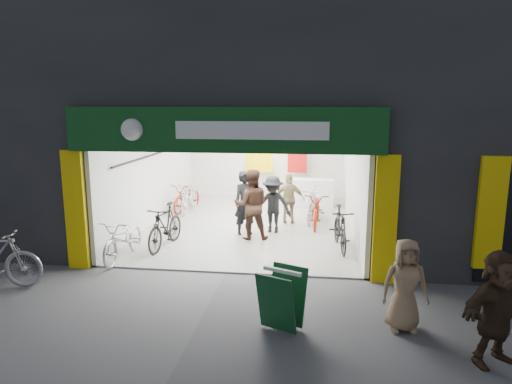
% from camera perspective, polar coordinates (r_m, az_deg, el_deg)
% --- Properties ---
extents(ground, '(60.00, 60.00, 0.00)m').
position_cam_1_polar(ground, '(9.89, -3.89, -10.13)').
color(ground, '#56565B').
rests_on(ground, ground).
extents(building, '(17.00, 10.27, 8.00)m').
position_cam_1_polar(building, '(14.07, 3.71, 14.08)').
color(building, '#232326').
rests_on(building, ground).
extents(bike_left_front, '(0.73, 1.90, 0.99)m').
position_cam_1_polar(bike_left_front, '(11.01, -16.23, -5.62)').
color(bike_left_front, '#B9B9BE').
rests_on(bike_left_front, ground).
extents(bike_left_midfront, '(0.74, 1.91, 1.12)m').
position_cam_1_polar(bike_left_midfront, '(11.55, -11.28, -4.26)').
color(bike_left_midfront, black).
rests_on(bike_left_midfront, ground).
extents(bike_left_midback, '(0.96, 1.90, 0.95)m').
position_cam_1_polar(bike_left_midback, '(15.38, -8.62, -0.67)').
color(bike_left_midback, '#9C1C0E').
rests_on(bike_left_midback, ground).
extents(bike_left_back, '(0.53, 1.78, 1.06)m').
position_cam_1_polar(bike_left_back, '(15.18, -8.32, -0.59)').
color(bike_left_back, silver).
rests_on(bike_left_back, ground).
extents(bike_right_front, '(0.68, 1.84, 1.08)m').
position_cam_1_polar(bike_right_front, '(11.43, 10.48, -4.50)').
color(bike_right_front, black).
rests_on(bike_right_front, ground).
extents(bike_right_mid, '(0.78, 1.99, 1.03)m').
position_cam_1_polar(bike_right_mid, '(13.48, 7.63, -2.13)').
color(bike_right_mid, maroon).
rests_on(bike_right_mid, ground).
extents(bike_right_back, '(0.76, 1.88, 1.10)m').
position_cam_1_polar(bike_right_back, '(13.91, 7.06, -1.57)').
color(bike_right_back, '#A2A2A6').
rests_on(bike_right_back, ground).
extents(customer_a, '(0.78, 0.70, 1.79)m').
position_cam_1_polar(customer_a, '(12.35, -1.31, -1.45)').
color(customer_a, black).
rests_on(customer_a, ground).
extents(customer_b, '(1.02, 0.86, 1.89)m').
position_cam_1_polar(customer_b, '(11.95, -0.59, -1.63)').
color(customer_b, '#3B231A').
rests_on(customer_b, ground).
extents(customer_c, '(1.14, 0.79, 1.62)m').
position_cam_1_polar(customer_c, '(12.54, 2.11, -1.65)').
color(customer_c, black).
rests_on(customer_c, ground).
extents(customer_d, '(0.91, 0.40, 1.54)m').
position_cam_1_polar(customer_d, '(13.51, 4.18, -0.92)').
color(customer_d, '#948156').
rests_on(customer_d, ground).
extents(pedestrian_near, '(0.78, 0.55, 1.50)m').
position_cam_1_polar(pedestrian_near, '(7.70, 18.12, -11.00)').
color(pedestrian_near, '#957656').
rests_on(pedestrian_near, ground).
extents(pedestrian_far, '(1.55, 1.17, 1.63)m').
position_cam_1_polar(pedestrian_far, '(7.24, 27.95, -12.68)').
color(pedestrian_far, '#39281A').
rests_on(pedestrian_far, ground).
extents(sandwich_board, '(0.83, 0.84, 0.97)m').
position_cam_1_polar(sandwich_board, '(7.45, 3.26, -13.03)').
color(sandwich_board, '#10431F').
rests_on(sandwich_board, ground).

